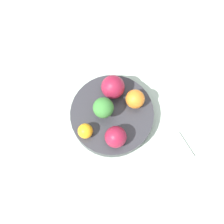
# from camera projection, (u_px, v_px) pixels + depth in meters

# --- Properties ---
(ground_plane) EXTENTS (6.00, 6.00, 0.00)m
(ground_plane) POSITION_uv_depth(u_px,v_px,m) (112.00, 120.00, 0.79)
(ground_plane) COLOR gray
(table_surface) EXTENTS (1.20, 1.20, 0.02)m
(table_surface) POSITION_uv_depth(u_px,v_px,m) (112.00, 118.00, 0.78)
(table_surface) COLOR #B2C6B2
(table_surface) RESTS_ON ground_plane
(bowl) EXTENTS (0.20, 0.20, 0.03)m
(bowl) POSITION_uv_depth(u_px,v_px,m) (112.00, 115.00, 0.75)
(bowl) COLOR #2D2D33
(bowl) RESTS_ON table_surface
(broccoli) EXTENTS (0.05, 0.05, 0.06)m
(broccoli) POSITION_uv_depth(u_px,v_px,m) (103.00, 107.00, 0.70)
(broccoli) COLOR #8CB76B
(broccoli) RESTS_ON bowl
(apple_red) EXTENTS (0.06, 0.06, 0.06)m
(apple_red) POSITION_uv_depth(u_px,v_px,m) (115.00, 87.00, 0.73)
(apple_red) COLOR maroon
(apple_red) RESTS_ON bowl
(apple_green) EXTENTS (0.05, 0.05, 0.05)m
(apple_green) POSITION_uv_depth(u_px,v_px,m) (116.00, 137.00, 0.69)
(apple_green) COLOR maroon
(apple_green) RESTS_ON bowl
(orange_front) EXTENTS (0.04, 0.04, 0.04)m
(orange_front) POSITION_uv_depth(u_px,v_px,m) (135.00, 99.00, 0.72)
(orange_front) COLOR orange
(orange_front) RESTS_ON bowl
(orange_back) EXTENTS (0.03, 0.03, 0.03)m
(orange_back) POSITION_uv_depth(u_px,v_px,m) (85.00, 131.00, 0.71)
(orange_back) COLOR orange
(orange_back) RESTS_ON bowl
(spoon) EXTENTS (0.05, 0.07, 0.01)m
(spoon) POSITION_uv_depth(u_px,v_px,m) (184.00, 146.00, 0.74)
(spoon) COLOR silver
(spoon) RESTS_ON table_surface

